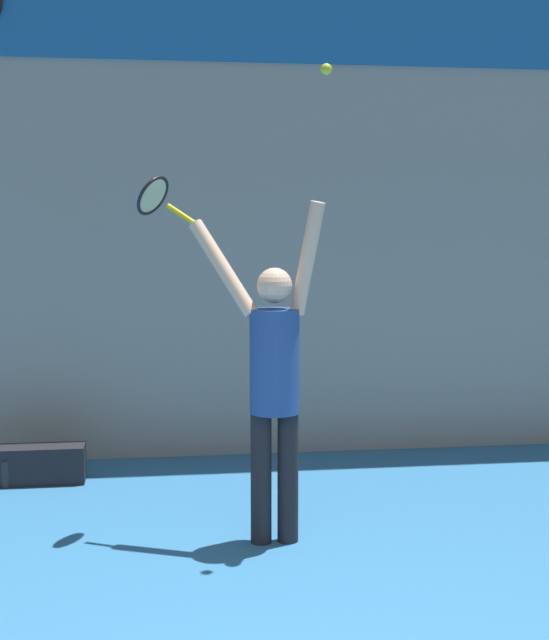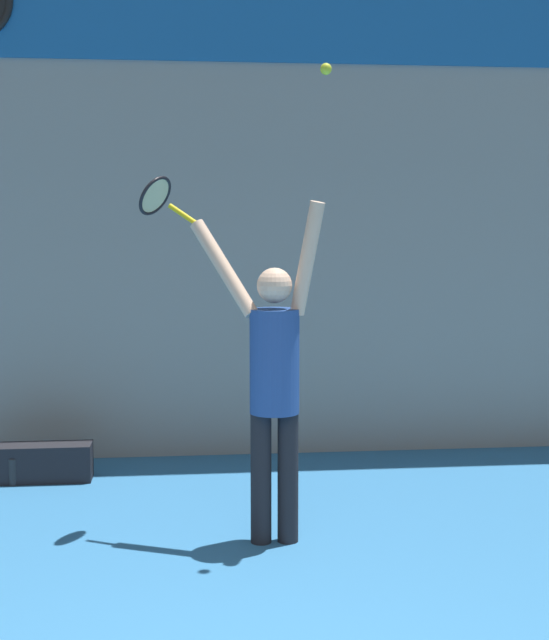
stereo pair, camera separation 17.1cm
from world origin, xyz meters
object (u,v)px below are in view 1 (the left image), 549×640
(tennis_ball, at_px, (326,69))
(equipment_bag, at_px, (32,465))
(tennis_racket, at_px, (156,198))
(water_bottle, at_px, (5,473))
(tennis_player, at_px, (274,374))

(tennis_ball, height_order, equipment_bag, tennis_ball)
(tennis_racket, height_order, equipment_bag, tennis_racket)
(tennis_ball, distance_m, water_bottle, 3.81)
(tennis_player, relative_size, water_bottle, 8.73)
(water_bottle, relative_size, equipment_bag, 0.30)
(tennis_player, relative_size, tennis_ball, 31.22)
(tennis_player, bearing_deg, equipment_bag, 137.80)
(tennis_player, height_order, equipment_bag, tennis_player)
(tennis_racket, relative_size, equipment_bag, 0.53)
(tennis_racket, relative_size, tennis_ball, 6.22)
(tennis_player, bearing_deg, tennis_racket, 148.50)
(tennis_racket, xyz_separation_m, equipment_bag, (-0.97, 1.08, -2.00))
(tennis_racket, bearing_deg, equipment_bag, 131.79)
(tennis_racket, height_order, water_bottle, tennis_racket)
(tennis_racket, distance_m, equipment_bag, 2.47)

